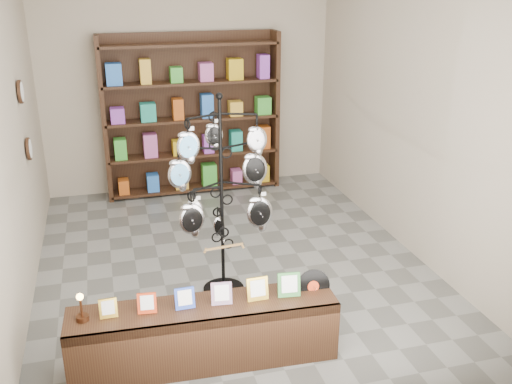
# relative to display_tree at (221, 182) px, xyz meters

# --- Properties ---
(ground) EXTENTS (5.00, 5.00, 0.00)m
(ground) POSITION_rel_display_tree_xyz_m (0.20, 0.56, -1.13)
(ground) COLOR slate
(ground) RESTS_ON ground
(room_envelope) EXTENTS (5.00, 5.00, 5.00)m
(room_envelope) POSITION_rel_display_tree_xyz_m (0.20, 0.56, 0.72)
(room_envelope) COLOR #AA9C89
(room_envelope) RESTS_ON ground
(display_tree) EXTENTS (1.00, 0.83, 1.96)m
(display_tree) POSITION_rel_display_tree_xyz_m (0.00, 0.00, 0.00)
(display_tree) COLOR black
(display_tree) RESTS_ON ground
(front_shelf) EXTENTS (2.11, 0.53, 0.74)m
(front_shelf) POSITION_rel_display_tree_xyz_m (-0.38, -1.03, -0.87)
(front_shelf) COLOR black
(front_shelf) RESTS_ON ground
(back_shelving) EXTENTS (2.42, 0.36, 2.20)m
(back_shelving) POSITION_rel_display_tree_xyz_m (0.20, 2.85, -0.10)
(back_shelving) COLOR black
(back_shelving) RESTS_ON ground
(wall_clocks) EXTENTS (0.03, 0.24, 0.84)m
(wall_clocks) POSITION_rel_display_tree_xyz_m (-1.77, 1.36, 0.37)
(wall_clocks) COLOR black
(wall_clocks) RESTS_ON ground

